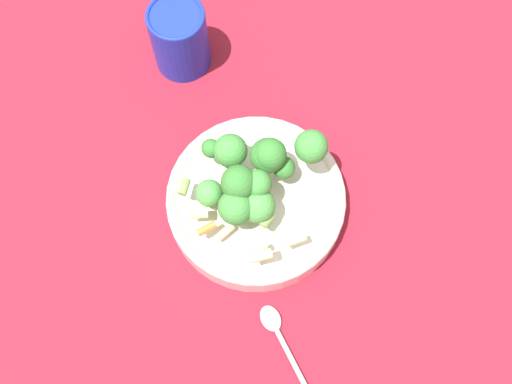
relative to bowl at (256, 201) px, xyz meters
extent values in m
plane|color=maroon|center=(0.00, 0.00, -0.02)|extent=(3.00, 3.00, 0.00)
cylinder|color=beige|center=(0.00, 0.00, -0.01)|extent=(0.25, 0.25, 0.04)
torus|color=beige|center=(0.00, 0.00, 0.01)|extent=(0.25, 0.25, 0.01)
cylinder|color=#8CB766|center=(-0.01, -0.06, 0.03)|extent=(0.01, 0.01, 0.01)
sphere|color=#479342|center=(-0.01, -0.06, 0.05)|extent=(0.04, 0.04, 0.04)
cylinder|color=#8CB766|center=(0.01, 0.00, 0.06)|extent=(0.01, 0.01, 0.02)
sphere|color=#3D8438|center=(0.01, 0.00, 0.08)|extent=(0.04, 0.04, 0.04)
cylinder|color=#8CB766|center=(0.03, -0.03, 0.04)|extent=(0.02, 0.02, 0.02)
sphere|color=#3D8438|center=(0.03, -0.03, 0.07)|extent=(0.05, 0.05, 0.05)
cylinder|color=#8CB766|center=(-0.03, 0.03, 0.05)|extent=(0.02, 0.02, 0.02)
sphere|color=#33722D|center=(-0.03, 0.03, 0.08)|extent=(0.04, 0.04, 0.04)
cylinder|color=#8CB766|center=(-0.02, 0.08, 0.06)|extent=(0.02, 0.02, 0.02)
sphere|color=#3D8438|center=(-0.02, 0.08, 0.08)|extent=(0.04, 0.04, 0.04)
cylinder|color=#8CB766|center=(0.03, -0.01, 0.03)|extent=(0.02, 0.02, 0.02)
sphere|color=#479342|center=(0.03, -0.01, 0.06)|extent=(0.05, 0.05, 0.05)
cylinder|color=#8CB766|center=(0.00, -0.02, 0.05)|extent=(0.02, 0.02, 0.02)
sphere|color=#33722D|center=(0.00, -0.02, 0.08)|extent=(0.05, 0.05, 0.05)
cylinder|color=#8CB766|center=(-0.02, 0.04, 0.03)|extent=(0.01, 0.01, 0.01)
sphere|color=#33722D|center=(-0.02, 0.04, 0.05)|extent=(0.03, 0.03, 0.03)
cylinder|color=#8CB766|center=(-0.05, -0.02, 0.03)|extent=(0.02, 0.02, 0.02)
sphere|color=#3D8438|center=(-0.05, -0.02, 0.06)|extent=(0.05, 0.05, 0.05)
cylinder|color=#8CB766|center=(-0.03, 0.02, 0.04)|extent=(0.02, 0.02, 0.02)
sphere|color=#33722D|center=(-0.03, 0.02, 0.07)|extent=(0.05, 0.05, 0.05)
cylinder|color=#8CB766|center=(-0.07, -0.04, 0.04)|extent=(0.01, 0.01, 0.01)
sphere|color=#33722D|center=(-0.07, -0.04, 0.06)|extent=(0.03, 0.03, 0.03)
cylinder|color=beige|center=(0.08, -0.02, 0.05)|extent=(0.01, 0.02, 0.01)
cylinder|color=beige|center=(0.09, -0.02, 0.06)|extent=(0.01, 0.03, 0.01)
cylinder|color=beige|center=(0.01, -0.08, 0.04)|extent=(0.02, 0.03, 0.01)
cylinder|color=#729E4C|center=(-0.03, -0.09, 0.05)|extent=(0.02, 0.02, 0.01)
cylinder|color=orange|center=(0.03, -0.08, 0.05)|extent=(0.02, 0.03, 0.01)
cylinder|color=#729E4C|center=(0.05, 0.00, 0.05)|extent=(0.02, 0.02, 0.01)
cylinder|color=beige|center=(0.04, -0.05, 0.03)|extent=(0.02, 0.03, 0.01)
cylinder|color=#729E4C|center=(0.02, -0.03, 0.03)|extent=(0.03, 0.03, 0.01)
cylinder|color=beige|center=(0.08, 0.03, 0.05)|extent=(0.01, 0.03, 0.01)
cylinder|color=beige|center=(-0.03, -0.02, 0.03)|extent=(0.03, 0.02, 0.01)
cylinder|color=#192DAD|center=(-0.27, -0.04, 0.03)|extent=(0.08, 0.08, 0.11)
torus|color=#192DAD|center=(-0.27, -0.04, 0.08)|extent=(0.08, 0.08, 0.01)
cylinder|color=silver|center=(0.24, -0.01, -0.02)|extent=(0.12, 0.03, 0.01)
ellipsoid|color=silver|center=(0.16, -0.03, -0.02)|extent=(0.04, 0.03, 0.01)
camera|label=1|loc=(0.27, -0.08, 0.78)|focal=42.00mm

